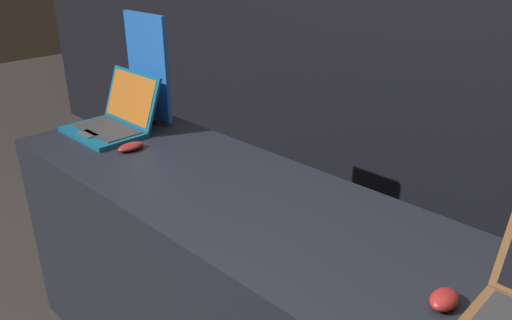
{
  "coord_description": "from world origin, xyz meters",
  "views": [
    {
      "loc": [
        1.02,
        -0.71,
        1.73
      ],
      "look_at": [
        -0.01,
        0.34,
        1.08
      ],
      "focal_mm": 35.0,
      "sensor_mm": 36.0,
      "label": 1
    }
  ],
  "objects_px": {
    "promo_stand_front": "(148,71)",
    "mouse_back": "(444,299)",
    "mouse_front": "(131,147)",
    "laptop_front": "(114,118)"
  },
  "relations": [
    {
      "from": "laptop_front",
      "to": "mouse_back",
      "type": "height_order",
      "value": "laptop_front"
    },
    {
      "from": "mouse_front",
      "to": "mouse_back",
      "type": "distance_m",
      "value": 1.37
    },
    {
      "from": "mouse_back",
      "to": "promo_stand_front",
      "type": "bearing_deg",
      "value": 169.63
    },
    {
      "from": "promo_stand_front",
      "to": "laptop_front",
      "type": "bearing_deg",
      "value": -90.0
    },
    {
      "from": "mouse_front",
      "to": "mouse_back",
      "type": "relative_size",
      "value": 1.29
    },
    {
      "from": "laptop_front",
      "to": "mouse_back",
      "type": "relative_size",
      "value": 3.97
    },
    {
      "from": "promo_stand_front",
      "to": "mouse_back",
      "type": "xyz_separation_m",
      "value": [
        1.62,
        -0.3,
        -0.22
      ]
    },
    {
      "from": "mouse_back",
      "to": "mouse_front",
      "type": "bearing_deg",
      "value": 179.38
    },
    {
      "from": "mouse_front",
      "to": "promo_stand_front",
      "type": "height_order",
      "value": "promo_stand_front"
    },
    {
      "from": "laptop_front",
      "to": "mouse_back",
      "type": "xyz_separation_m",
      "value": [
        1.62,
        -0.09,
        -0.04
      ]
    }
  ]
}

